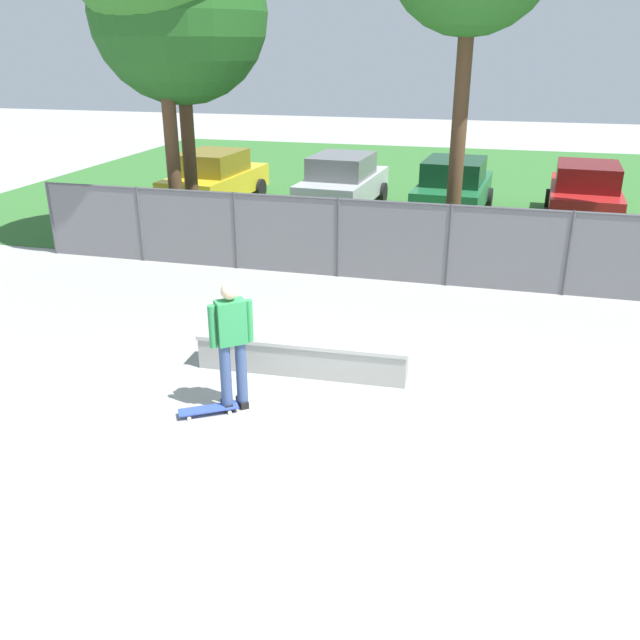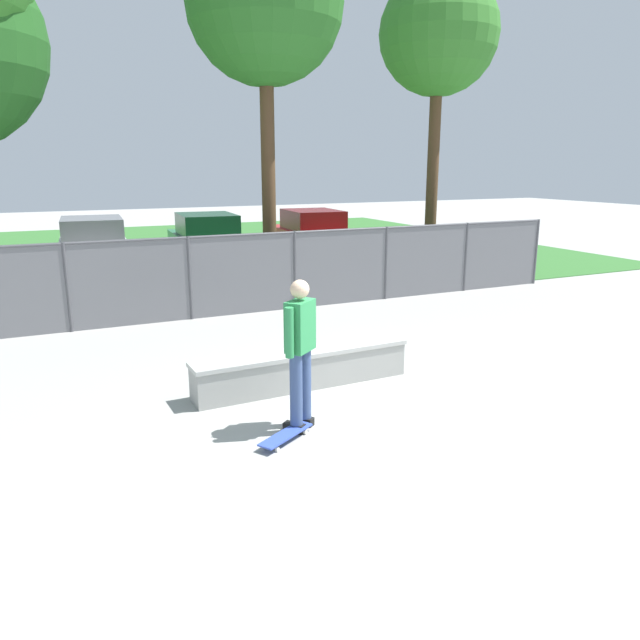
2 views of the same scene
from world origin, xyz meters
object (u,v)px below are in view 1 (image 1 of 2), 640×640
(skateboard, at_px, (208,409))
(car_green, at_px, (453,188))
(concrete_ledge, at_px, (302,356))
(car_silver, at_px, (343,182))
(car_red, at_px, (585,193))
(tree_near_right, at_px, (179,13))
(skateboarder, at_px, (232,341))
(car_yellow, at_px, (215,178))

(skateboard, distance_m, car_green, 12.50)
(skateboard, height_order, car_green, car_green)
(concrete_ledge, distance_m, car_silver, 10.91)
(concrete_ledge, bearing_deg, skateboard, -119.81)
(concrete_ledge, distance_m, car_red, 11.98)
(skateboard, xyz_separation_m, car_silver, (-0.92, 12.28, 0.77))
(car_red, bearing_deg, car_silver, -179.00)
(concrete_ledge, xyz_separation_m, car_silver, (-1.80, 10.74, 0.57))
(concrete_ledge, distance_m, car_green, 10.83)
(tree_near_right, xyz_separation_m, car_red, (9.61, 4.60, -4.44))
(skateboarder, height_order, skateboard, skateboarder)
(concrete_ledge, bearing_deg, skateboarder, -114.48)
(car_silver, relative_size, car_green, 1.00)
(car_red, bearing_deg, skateboarder, -114.79)
(concrete_ledge, height_order, car_yellow, car_yellow)
(concrete_ledge, bearing_deg, tree_near_right, 126.25)
(skateboard, bearing_deg, concrete_ledge, 60.19)
(car_silver, bearing_deg, car_red, 1.00)
(skateboarder, distance_m, car_yellow, 12.75)
(car_green, height_order, car_red, same)
(tree_near_right, distance_m, car_green, 8.72)
(tree_near_right, distance_m, car_red, 11.55)
(concrete_ledge, distance_m, car_yellow, 11.86)
(skateboard, bearing_deg, car_green, 79.20)
(car_green, bearing_deg, car_silver, 179.51)
(skateboard, xyz_separation_m, car_red, (5.91, 12.40, 0.77))
(car_silver, distance_m, car_green, 3.26)
(car_green, relative_size, car_red, 1.00)
(concrete_ledge, bearing_deg, car_green, 82.26)
(skateboard, bearing_deg, skateboarder, 39.82)
(car_yellow, bearing_deg, car_silver, 5.48)
(car_green, distance_m, car_red, 3.57)
(concrete_ledge, bearing_deg, car_red, 65.18)
(skateboarder, relative_size, car_red, 0.42)
(car_silver, distance_m, car_red, 6.83)
(car_yellow, relative_size, car_silver, 1.00)
(car_yellow, bearing_deg, skateboarder, -66.16)
(tree_near_right, relative_size, car_green, 1.69)
(skateboard, distance_m, tree_near_right, 10.08)
(concrete_ledge, bearing_deg, car_yellow, 118.99)
(car_silver, relative_size, car_red, 1.00)
(tree_near_right, xyz_separation_m, car_silver, (2.79, 4.48, -4.44))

